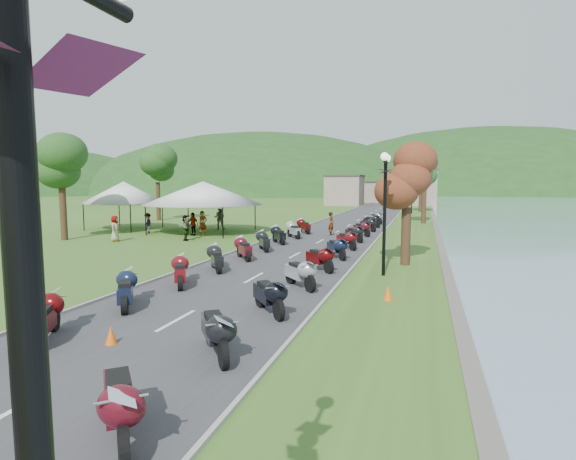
% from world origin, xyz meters
% --- Properties ---
extents(road, '(7.00, 120.00, 0.02)m').
position_xyz_m(road, '(0.00, 40.00, 0.01)').
color(road, '#3E3E42').
rests_on(road, ground).
extents(hills_backdrop, '(360.00, 120.00, 76.00)m').
position_xyz_m(hills_backdrop, '(0.00, 200.00, 0.00)').
color(hills_backdrop, '#285621').
rests_on(hills_backdrop, ground).
extents(far_building, '(18.00, 16.00, 5.00)m').
position_xyz_m(far_building, '(-2.00, 85.00, 2.50)').
color(far_building, gray).
rests_on(far_building, ground).
extents(moto_row_left, '(2.60, 39.49, 1.10)m').
position_xyz_m(moto_row_left, '(-2.20, 13.82, 0.55)').
color(moto_row_left, '#331411').
rests_on(moto_row_left, ground).
extents(moto_row_right, '(2.60, 40.05, 1.10)m').
position_xyz_m(moto_row_right, '(2.21, 23.43, 0.55)').
color(moto_row_right, '#331411').
rests_on(moto_row_right, ground).
extents(vendor_tent_main, '(6.23, 6.23, 4.00)m').
position_xyz_m(vendor_tent_main, '(-9.99, 30.81, 2.00)').
color(vendor_tent_main, white).
rests_on(vendor_tent_main, ground).
extents(vendor_tent_side, '(4.48, 4.48, 4.00)m').
position_xyz_m(vendor_tent_side, '(-17.72, 31.39, 2.00)').
color(vendor_tent_side, white).
rests_on(vendor_tent_side, ground).
extents(tree_park_left, '(3.20, 3.20, 8.89)m').
position_xyz_m(tree_park_left, '(-16.90, 23.84, 4.45)').
color(tree_park_left, '#2E6024').
rests_on(tree_park_left, ground).
extents(tree_lakeside, '(2.23, 2.23, 6.20)m').
position_xyz_m(tree_lakeside, '(5.77, 20.82, 3.10)').
color(tree_lakeside, '#2E6024').
rests_on(tree_lakeside, ground).
extents(pedestrian_a, '(0.77, 0.83, 1.86)m').
position_xyz_m(pedestrian_a, '(-8.82, 28.44, 0.00)').
color(pedestrian_a, slate).
rests_on(pedestrian_a, ground).
extents(pedestrian_b, '(1.05, 0.72, 1.97)m').
position_xyz_m(pedestrian_b, '(-9.86, 33.42, 0.00)').
color(pedestrian_b, slate).
rests_on(pedestrian_b, ground).
extents(pedestrian_c, '(1.06, 0.97, 1.58)m').
position_xyz_m(pedestrian_c, '(-13.77, 28.91, 0.00)').
color(pedestrian_c, slate).
rests_on(pedestrian_c, ground).
extents(traffic_cone_near, '(0.29, 0.29, 0.45)m').
position_xyz_m(traffic_cone_near, '(-0.52, 7.92, 0.23)').
color(traffic_cone_near, '#F2590C').
rests_on(traffic_cone_near, ground).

